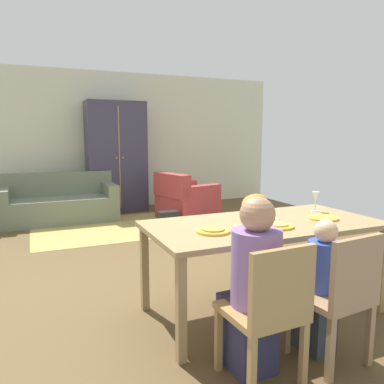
# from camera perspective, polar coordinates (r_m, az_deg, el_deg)

# --- Properties ---
(ground_plane) EXTENTS (7.11, 6.39, 0.02)m
(ground_plane) POSITION_cam_1_polar(r_m,az_deg,el_deg) (4.83, -3.98, -9.13)
(ground_plane) COLOR brown
(back_wall) EXTENTS (7.11, 0.10, 2.70)m
(back_wall) POSITION_cam_1_polar(r_m,az_deg,el_deg) (7.74, -12.21, 7.60)
(back_wall) COLOR beige
(back_wall) RESTS_ON ground_plane
(dining_table) EXTENTS (1.91, 0.94, 0.76)m
(dining_table) POSITION_cam_1_polar(r_m,az_deg,el_deg) (3.13, 10.89, -5.75)
(dining_table) COLOR #A18455
(dining_table) RESTS_ON ground_plane
(plate_near_man) EXTENTS (0.25, 0.25, 0.02)m
(plate_near_man) POSITION_cam_1_polar(r_m,az_deg,el_deg) (2.75, 3.22, -5.96)
(plate_near_man) COLOR yellow
(plate_near_man) RESTS_ON dining_table
(pizza_near_man) EXTENTS (0.17, 0.17, 0.01)m
(pizza_near_man) POSITION_cam_1_polar(r_m,az_deg,el_deg) (2.74, 3.22, -5.65)
(pizza_near_man) COLOR gold
(pizza_near_man) RESTS_ON plate_near_man
(plate_near_child) EXTENTS (0.25, 0.25, 0.02)m
(plate_near_child) POSITION_cam_1_polar(r_m,az_deg,el_deg) (2.97, 12.90, -5.07)
(plate_near_child) COLOR yellow
(plate_near_child) RESTS_ON dining_table
(pizza_near_child) EXTENTS (0.17, 0.17, 0.01)m
(pizza_near_child) POSITION_cam_1_polar(r_m,az_deg,el_deg) (2.96, 12.91, -4.79)
(pizza_near_child) COLOR #E7A750
(pizza_near_child) RESTS_ON plate_near_child
(plate_near_woman) EXTENTS (0.25, 0.25, 0.02)m
(plate_near_woman) POSITION_cam_1_polar(r_m,az_deg,el_deg) (3.35, 19.35, -3.76)
(plate_near_woman) COLOR yellow
(plate_near_woman) RESTS_ON dining_table
(wine_glass) EXTENTS (0.07, 0.07, 0.19)m
(wine_glass) POSITION_cam_1_polar(r_m,az_deg,el_deg) (3.64, 18.35, -0.78)
(wine_glass) COLOR silver
(wine_glass) RESTS_ON dining_table
(fork) EXTENTS (0.05, 0.15, 0.01)m
(fork) POSITION_cam_1_polar(r_m,az_deg,el_deg) (2.92, 6.81, -5.25)
(fork) COLOR silver
(fork) RESTS_ON dining_table
(knife) EXTENTS (0.03, 0.17, 0.01)m
(knife) POSITION_cam_1_polar(r_m,az_deg,el_deg) (3.29, 12.43, -3.83)
(knife) COLOR silver
(knife) RESTS_ON dining_table
(dining_chair_man) EXTENTS (0.44, 0.44, 0.87)m
(dining_chair_man) POSITION_cam_1_polar(r_m,az_deg,el_deg) (2.27, 11.70, -16.84)
(dining_chair_man) COLOR #A8824B
(dining_chair_man) RESTS_ON ground_plane
(person_man) EXTENTS (0.30, 0.40, 1.11)m
(person_man) POSITION_cam_1_polar(r_m,az_deg,el_deg) (2.39, 9.13, -14.85)
(person_man) COLOR #2D2E4E
(person_man) RESTS_ON ground_plane
(dining_chair_child) EXTENTS (0.46, 0.46, 0.87)m
(dining_chair_child) POSITION_cam_1_polar(r_m,az_deg,el_deg) (2.59, 21.65, -13.99)
(dining_chair_child) COLOR #A07B55
(dining_chair_child) RESTS_ON ground_plane
(person_child) EXTENTS (0.22, 0.30, 0.92)m
(person_child) POSITION_cam_1_polar(r_m,az_deg,el_deg) (2.71, 18.81, -14.11)
(person_child) COLOR #323C49
(person_child) RESTS_ON ground_plane
(cat) EXTENTS (0.35, 0.25, 0.17)m
(cat) POSITION_cam_1_polar(r_m,az_deg,el_deg) (3.48, 9.56, -1.69)
(cat) COLOR orange
(cat) RESTS_ON dining_table
(area_rug) EXTENTS (2.60, 1.80, 0.01)m
(area_rug) POSITION_cam_1_polar(r_m,az_deg,el_deg) (6.14, -11.25, -5.28)
(area_rug) COLOR tan
(area_rug) RESTS_ON ground_plane
(couch) EXTENTS (1.88, 0.86, 0.82)m
(couch) POSITION_cam_1_polar(r_m,az_deg,el_deg) (6.81, -19.55, -1.69)
(couch) COLOR slate
(couch) RESTS_ON ground_plane
(armchair) EXTENTS (1.04, 1.04, 0.82)m
(armchair) POSITION_cam_1_polar(r_m,az_deg,el_deg) (6.61, -1.07, -1.34)
(armchair) COLOR #A9393B
(armchair) RESTS_ON ground_plane
(armoire) EXTENTS (1.10, 0.59, 2.10)m
(armoire) POSITION_cam_1_polar(r_m,az_deg,el_deg) (7.37, -11.48, 5.24)
(armoire) COLOR #39354B
(armoire) RESTS_ON ground_plane
(handbag) EXTENTS (0.32, 0.16, 0.26)m
(handbag) POSITION_cam_1_polar(r_m,az_deg,el_deg) (6.03, -3.69, -4.16)
(handbag) COLOR black
(handbag) RESTS_ON ground_plane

